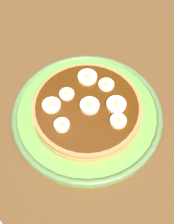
# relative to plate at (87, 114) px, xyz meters

# --- Properties ---
(ground_plane) EXTENTS (1.40, 1.40, 0.03)m
(ground_plane) POSITION_rel_plate_xyz_m (0.00, 0.00, -0.03)
(ground_plane) COLOR brown
(plate) EXTENTS (0.27, 0.27, 0.02)m
(plate) POSITION_rel_plate_xyz_m (0.00, 0.00, 0.00)
(plate) COLOR #72B74C
(plate) RESTS_ON ground_plane
(pancake_stack) EXTENTS (0.19, 0.19, 0.02)m
(pancake_stack) POSITION_rel_plate_xyz_m (-0.00, -0.00, 0.02)
(pancake_stack) COLOR tan
(pancake_stack) RESTS_ON plate
(banana_slice_0) EXTENTS (0.03, 0.03, 0.01)m
(banana_slice_0) POSITION_rel_plate_xyz_m (0.01, -0.00, 0.03)
(banana_slice_0) COLOR #FEE9C4
(banana_slice_0) RESTS_ON pancake_stack
(banana_slice_1) EXTENTS (0.03, 0.03, 0.01)m
(banana_slice_1) POSITION_rel_plate_xyz_m (-0.01, -0.06, 0.03)
(banana_slice_1) COLOR #EBF2BD
(banana_slice_1) RESTS_ON pancake_stack
(banana_slice_2) EXTENTS (0.04, 0.04, 0.01)m
(banana_slice_2) POSITION_rel_plate_xyz_m (-0.03, 0.05, 0.03)
(banana_slice_2) COLOR #F5F1B9
(banana_slice_2) RESTS_ON pancake_stack
(banana_slice_3) EXTENTS (0.03, 0.03, 0.01)m
(banana_slice_3) POSITION_rel_plate_xyz_m (0.06, 0.00, 0.03)
(banana_slice_3) COLOR #ECF3BF
(banana_slice_3) RESTS_ON pancake_stack
(banana_slice_4) EXTENTS (0.03, 0.03, 0.01)m
(banana_slice_4) POSITION_rel_plate_xyz_m (0.04, 0.03, 0.03)
(banana_slice_4) COLOR #F4F4C5
(banana_slice_4) RESTS_ON pancake_stack
(banana_slice_5) EXTENTS (0.03, 0.03, 0.01)m
(banana_slice_5) POSITION_rel_plate_xyz_m (0.01, 0.05, 0.03)
(banana_slice_5) COLOR #F1EDB4
(banana_slice_5) RESTS_ON pancake_stack
(banana_slice_6) EXTENTS (0.03, 0.03, 0.01)m
(banana_slice_6) POSITION_rel_plate_xyz_m (-0.05, -0.03, 0.03)
(banana_slice_6) COLOR #FBE9C1
(banana_slice_6) RESTS_ON pancake_stack
(banana_slice_7) EXTENTS (0.03, 0.03, 0.01)m
(banana_slice_7) POSITION_rel_plate_xyz_m (-0.04, 0.00, 0.03)
(banana_slice_7) COLOR #F8E1BF
(banana_slice_7) RESTS_ON pancake_stack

